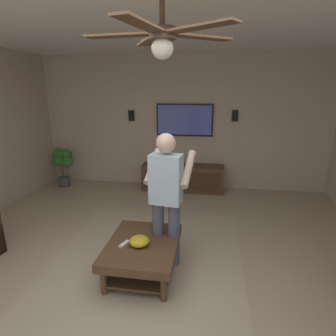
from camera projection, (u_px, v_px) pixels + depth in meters
ground_plane at (142, 305)px, 2.78m from camera, size 8.65×8.65×0.00m
wall_back_tv at (182, 123)px, 5.85m from camera, size 0.10×6.25×2.79m
area_rug at (147, 261)px, 3.46m from camera, size 2.87×2.36×0.01m
coffee_table at (143, 250)px, 3.19m from camera, size 1.00×0.80×0.40m
media_console at (182, 178)px, 5.84m from camera, size 0.45×1.70×0.55m
tv at (185, 120)px, 5.73m from camera, size 0.05×1.18×0.66m
person_standing at (166, 193)px, 3.19m from camera, size 0.58×0.59×1.64m
potted_plant_tall at (63, 161)px, 5.99m from camera, size 0.31×0.45×0.86m
bowl at (139, 241)px, 3.09m from camera, size 0.23×0.23×0.10m
remote_white at (124, 244)px, 3.10m from camera, size 0.16×0.10×0.02m
vase_round at (163, 160)px, 5.77m from camera, size 0.22×0.22×0.22m
wall_speaker_left at (235, 116)px, 5.56m from camera, size 0.06×0.12×0.22m
wall_speaker_right at (131, 116)px, 5.89m from camera, size 0.06×0.12×0.22m
ceiling_fan at (162, 37)px, 1.97m from camera, size 1.16×1.13×0.46m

